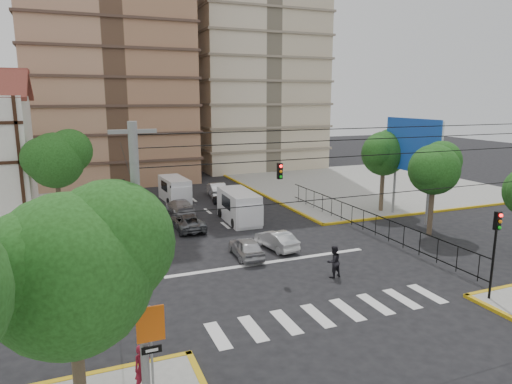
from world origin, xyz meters
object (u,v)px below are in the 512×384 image
car_silver_front_left (246,247)px  car_white_front_right (276,240)px  van_right_lane (240,207)px  traffic_light_nw (124,201)px  pedestrian_crosswalk (334,262)px  district_sign (151,333)px  traffic_light_se (495,241)px  van_left_lane (175,190)px  pedestrian_sw_corner (142,368)px

car_silver_front_left → car_white_front_right: 2.55m
car_silver_front_left → van_right_lane: bearing=-104.8°
traffic_light_nw → van_right_lane: (9.22, 2.74, -1.91)m
pedestrian_crosswalk → car_white_front_right: bearing=-90.4°
car_white_front_right → traffic_light_nw: bearing=-34.5°
traffic_light_nw → district_sign: (-1.00, -17.04, -0.66)m
traffic_light_se → traffic_light_nw: 22.06m
van_right_lane → pedestrian_crosswalk: van_right_lane is taller
pedestrian_crosswalk → car_silver_front_left: bearing=-65.3°
car_white_front_right → pedestrian_crosswalk: bearing=90.2°
traffic_light_nw → district_sign: 17.08m
traffic_light_se → car_white_front_right: bearing=119.8°
van_right_lane → car_white_front_right: 7.18m
district_sign → car_white_front_right: district_sign is taller
van_left_lane → pedestrian_sw_corner: size_ratio=3.20×
traffic_light_nw → pedestrian_sw_corner: 16.74m
district_sign → car_silver_front_left: 14.29m
traffic_light_se → pedestrian_crosswalk: (-5.51, 5.52, -2.20)m
traffic_light_se → pedestrian_crosswalk: bearing=134.9°
van_right_lane → car_silver_front_left: van_right_lane is taller
pedestrian_sw_corner → van_left_lane: bearing=55.0°
district_sign → pedestrian_crosswalk: (11.09, 6.96, -1.54)m
car_silver_front_left → car_white_front_right: (2.43, 0.76, -0.03)m
van_left_lane → van_right_lane: bearing=-74.6°
district_sign → traffic_light_nw: bearing=86.6°
traffic_light_nw → van_left_lane: 13.62m
car_silver_front_left → pedestrian_crosswalk: size_ratio=2.06×
van_right_lane → pedestrian_crosswalk: (0.87, -12.82, -0.29)m
traffic_light_se → van_right_lane: size_ratio=0.79×
car_white_front_right → pedestrian_crosswalk: size_ratio=2.03×
van_right_lane → car_white_front_right: size_ratio=1.50×
van_right_lane → pedestrian_crosswalk: 12.85m
van_left_lane → pedestrian_sw_corner: bearing=-107.9°
pedestrian_sw_corner → pedestrian_crosswalk: (11.36, 6.47, -0.05)m
pedestrian_crosswalk → district_sign: bearing=22.6°
van_right_lane → car_white_front_right: (-0.04, -7.15, -0.59)m
traffic_light_se → traffic_light_nw: same height
district_sign → traffic_light_se: bearing=5.0°
traffic_light_nw → car_white_front_right: traffic_light_nw is taller
traffic_light_se → van_right_lane: (-6.38, 18.34, -1.91)m
pedestrian_crosswalk → traffic_light_nw: bearing=-54.5°
van_right_lane → van_left_lane: (-3.23, 9.33, -0.09)m
van_left_lane → car_white_front_right: size_ratio=1.40×
van_left_lane → car_silver_front_left: van_left_lane is taller
traffic_light_se → district_sign: bearing=-175.0°
traffic_light_nw → district_sign: bearing=-93.4°
van_left_lane → car_silver_front_left: 17.27m
car_white_front_right → district_sign: bearing=42.2°
traffic_light_se → pedestrian_sw_corner: bearing=-176.8°
traffic_light_nw → van_left_lane: size_ratio=0.85×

